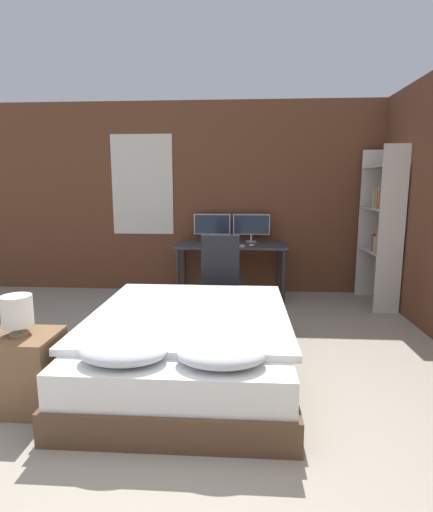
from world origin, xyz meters
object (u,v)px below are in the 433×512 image
Objects in this scene: bedside_lamp at (17,311)px; keyboard at (231,246)px; monitor_left at (212,226)px; office_chair at (221,283)px; computer_mouse at (252,245)px; monitor_right at (251,226)px; bed at (189,344)px; nightstand at (22,371)px; desk at (231,250)px; bookshelf at (383,220)px.

keyboard is (1.36, 2.65, 0.07)m from bedside_lamp.
monitor_left is 0.52× the size of office_chair.
bedside_lamp reaches higher than computer_mouse.
monitor_right is 0.59m from keyboard.
office_chair is at bearing 83.16° from bed.
bed is 3.91× the size of nightstand.
bookshelf reaches higher than desk.
bookshelf is (1.63, -0.49, 0.13)m from monitor_right.
nightstand is at bearing 90.00° from bedside_lamp.
bed is 4.01× the size of monitor_left.
desk is at bearing 83.20° from bed.
bed is 1.23m from nightstand.
bed is at bearing 27.60° from nightstand.
monitor_left reaches higher than bed.
monitor_right is (1.64, 3.12, 0.71)m from nightstand.
bedside_lamp reaches higher than keyboard.
bedside_lamp is 3.31m from monitor_left.
bookshelf reaches higher than monitor_right.
computer_mouse reaches higher than keyboard.
nightstand is 0.36× the size of desk.
monitor_left is 0.75m from computer_mouse.
keyboard is at bearing -120.50° from monitor_right.
nightstand is 1.03× the size of monitor_right.
office_chair is at bearing -99.45° from keyboard.
monitor_left is 7.37× the size of computer_mouse.
monitor_left is 1.00× the size of monitor_right.
monitor_left is (-0.00, 2.55, 0.73)m from bed.
nightstand is at bearing -117.75° from monitor_right.
desk is at bearing -40.54° from monitor_left.
keyboard is 0.27m from computer_mouse.
keyboard is 0.18× the size of bookshelf.
bookshelf is at bearing -0.59° from computer_mouse.
nightstand is 3.02m from keyboard.
nightstand is 3.15m from computer_mouse.
bookshelf is (1.91, -0.02, 0.35)m from keyboard.
keyboard is (-0.28, -0.47, -0.22)m from monitor_right.
bookshelf reaches higher than bed.
nightstand is at bearing -117.25° from keyboard.
keyboard is (0.00, -0.23, 0.10)m from desk.
keyboard is at bearing 82.44° from bed.
monitor_right reaches higher than keyboard.
computer_mouse is 1.67m from bookshelf.
bed is 2.21m from computer_mouse.
monitor_right reaches higher than bed.
monitor_left reaches higher than desk.
monitor_left reaches higher than nightstand.
monitor_left is 2.24m from bookshelf.
bookshelf is (2.19, -0.49, 0.13)m from monitor_left.
bed is 29.55× the size of computer_mouse.
nightstand is at bearing -121.38° from office_chair.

